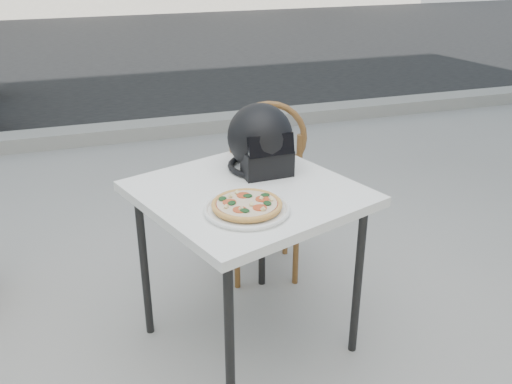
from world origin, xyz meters
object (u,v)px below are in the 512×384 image
object	(u,v)px
plate	(247,210)
helmet	(261,141)
cafe_table_main	(248,204)
cafe_chair_main	(265,182)
pizza	(247,204)

from	to	relation	value
plate	helmet	xyz separation A→B (m)	(0.17, 0.37, 0.12)
cafe_table_main	cafe_chair_main	world-z (taller)	cafe_chair_main
plate	helmet	size ratio (longest dim) A/B	1.37
plate	cafe_table_main	bearing A→B (deg)	72.08
helmet	cafe_chair_main	distance (m)	0.45
pizza	cafe_chair_main	distance (m)	0.75
cafe_table_main	plate	distance (m)	0.21
plate	pizza	size ratio (longest dim) A/B	1.60
plate	cafe_chair_main	bearing A→B (deg)	66.44
cafe_table_main	pizza	bearing A→B (deg)	-107.92
plate	helmet	world-z (taller)	helmet
cafe_table_main	plate	size ratio (longest dim) A/B	2.42
pizza	cafe_table_main	bearing A→B (deg)	72.08
pizza	helmet	size ratio (longest dim) A/B	0.86
pizza	cafe_chair_main	world-z (taller)	cafe_chair_main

